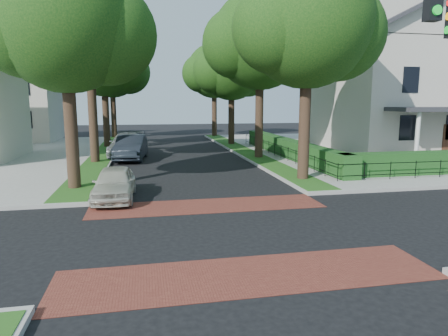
{
  "coord_description": "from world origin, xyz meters",
  "views": [
    {
      "loc": [
        -2.31,
        -11.72,
        4.03
      ],
      "look_at": [
        0.52,
        2.48,
        1.6
      ],
      "focal_mm": 32.0,
      "sensor_mm": 36.0,
      "label": 1
    }
  ],
  "objects": [
    {
      "name": "tree_right_near",
      "position": [
        5.6,
        7.24,
        7.63
      ],
      "size": [
        7.75,
        6.67,
        10.66
      ],
      "color": "black",
      "rests_on": "sidewalk_ne"
    },
    {
      "name": "tree_left_back",
      "position": [
        -5.4,
        33.24,
        7.41
      ],
      "size": [
        7.75,
        6.66,
        10.44
      ],
      "color": "black",
      "rests_on": "sidewalk_nw"
    },
    {
      "name": "tree_right_far",
      "position": [
        5.6,
        24.22,
        6.91
      ],
      "size": [
        7.25,
        6.23,
        9.74
      ],
      "color": "black",
      "rests_on": "sidewalk_ne"
    },
    {
      "name": "parked_car_rear",
      "position": [
        -3.6,
        18.56,
        0.85
      ],
      "size": [
        2.8,
        5.99,
        1.69
      ],
      "primitive_type": "imported",
      "rotation": [
        0.0,
        0.0,
        -0.08
      ],
      "color": "gray",
      "rests_on": "ground"
    },
    {
      "name": "tree_right_mid",
      "position": [
        5.61,
        15.25,
        7.99
      ],
      "size": [
        8.25,
        7.09,
        11.22
      ],
      "color": "black",
      "rests_on": "sidewalk_ne"
    },
    {
      "name": "fence_main_road",
      "position": [
        6.9,
        15.0,
        0.6
      ],
      "size": [
        0.06,
        18.0,
        0.9
      ],
      "primitive_type": null,
      "color": "black",
      "rests_on": "sidewalk_ne"
    },
    {
      "name": "house_victorian",
      "position": [
        17.51,
        15.92,
        6.02
      ],
      "size": [
        13.0,
        13.05,
        12.48
      ],
      "color": "beige",
      "rests_on": "sidewalk_ne"
    },
    {
      "name": "tree_left_near",
      "position": [
        -5.4,
        7.23,
        7.27
      ],
      "size": [
        7.5,
        6.45,
        10.2
      ],
      "color": "black",
      "rests_on": "sidewalk_nw"
    },
    {
      "name": "crosswalk_far",
      "position": [
        0.0,
        3.2,
        0.01
      ],
      "size": [
        9.0,
        2.2,
        0.01
      ],
      "primitive_type": "cube",
      "color": "maroon",
      "rests_on": "ground"
    },
    {
      "name": "tree_left_far",
      "position": [
        -5.4,
        24.22,
        7.12
      ],
      "size": [
        7.0,
        6.02,
        9.86
      ],
      "color": "black",
      "rests_on": "sidewalk_nw"
    },
    {
      "name": "grass_strip_nw",
      "position": [
        -5.4,
        19.1,
        0.16
      ],
      "size": [
        1.6,
        29.8,
        0.02
      ],
      "primitive_type": "cube",
      "color": "#254E16",
      "rests_on": "sidewalk_nw"
    },
    {
      "name": "house_left_far",
      "position": [
        -15.49,
        31.99,
        5.04
      ],
      "size": [
        10.0,
        9.0,
        10.14
      ],
      "color": "beige",
      "rests_on": "sidewalk_nw"
    },
    {
      "name": "sidewalk_ne",
      "position": [
        19.5,
        19.0,
        0.07
      ],
      "size": [
        30.0,
        30.0,
        0.15
      ],
      "primitive_type": "cube",
      "color": "gray",
      "rests_on": "ground"
    },
    {
      "name": "ground",
      "position": [
        0.0,
        0.0,
        0.0
      ],
      "size": [
        120.0,
        120.0,
        0.0
      ],
      "primitive_type": "plane",
      "color": "black",
      "rests_on": "ground"
    },
    {
      "name": "grass_strip_ne",
      "position": [
        5.4,
        19.1,
        0.16
      ],
      "size": [
        1.6,
        29.8,
        0.02
      ],
      "primitive_type": "cube",
      "color": "#254E16",
      "rests_on": "sidewalk_ne"
    },
    {
      "name": "parked_car_front",
      "position": [
        -3.6,
        5.0,
        0.68
      ],
      "size": [
        1.73,
        4.05,
        1.37
      ],
      "primitive_type": "imported",
      "rotation": [
        0.0,
        0.0,
        -0.03
      ],
      "color": "beige",
      "rests_on": "ground"
    },
    {
      "name": "tree_left_mid",
      "position": [
        -5.39,
        15.24,
        8.34
      ],
      "size": [
        8.0,
        6.88,
        11.48
      ],
      "color": "black",
      "rests_on": "sidewalk_nw"
    },
    {
      "name": "hedge_main_road",
      "position": [
        7.7,
        15.0,
        0.75
      ],
      "size": [
        1.0,
        18.0,
        1.2
      ],
      "primitive_type": "cube",
      "color": "#1A4417",
      "rests_on": "sidewalk_ne"
    },
    {
      "name": "parked_car_middle",
      "position": [
        -3.26,
        16.59,
        0.85
      ],
      "size": [
        2.34,
        5.34,
        1.71
      ],
      "primitive_type": "imported",
      "rotation": [
        0.0,
        0.0,
        -0.1
      ],
      "color": "black",
      "rests_on": "ground"
    },
    {
      "name": "crosswalk_near",
      "position": [
        0.0,
        -3.2,
        0.01
      ],
      "size": [
        9.0,
        2.2,
        0.01
      ],
      "primitive_type": "cube",
      "color": "maroon",
      "rests_on": "ground"
    },
    {
      "name": "tree_right_back",
      "position": [
        5.6,
        33.23,
        7.27
      ],
      "size": [
        7.5,
        6.45,
        10.2
      ],
      "color": "black",
      "rests_on": "sidewalk_ne"
    }
  ]
}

